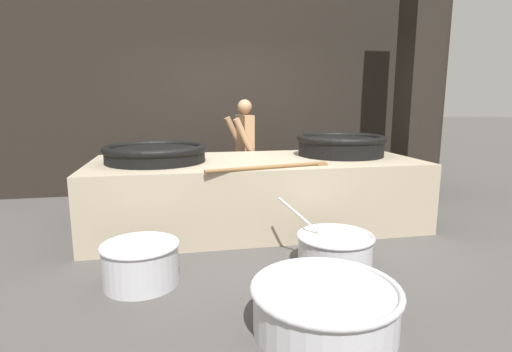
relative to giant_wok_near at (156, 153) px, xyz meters
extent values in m
plane|color=#474442|center=(1.16, -0.03, -0.91)|extent=(60.00, 60.00, 0.00)
cube|color=black|center=(1.16, 2.09, 0.97)|extent=(7.85, 0.24, 3.75)
cube|color=black|center=(3.73, 0.76, 0.97)|extent=(0.47, 0.47, 3.75)
cube|color=tan|center=(1.16, -0.03, -0.51)|extent=(3.81, 1.59, 0.80)
cylinder|color=black|center=(0.00, 0.00, -0.03)|extent=(1.11, 1.11, 0.15)
torus|color=black|center=(0.00, 0.00, 0.05)|extent=(1.16, 1.16, 0.09)
cylinder|color=black|center=(2.28, 0.11, 0.00)|extent=(1.07, 1.07, 0.22)
torus|color=black|center=(2.28, 0.11, 0.11)|extent=(1.11, 1.11, 0.09)
cylinder|color=brown|center=(1.15, -0.72, -0.09)|extent=(1.34, 0.34, 0.04)
cube|color=brown|center=(1.76, -0.59, -0.10)|extent=(0.14, 0.12, 0.02)
cylinder|color=#9E7551|center=(1.22, 0.99, -0.54)|extent=(0.11, 0.11, 0.74)
cylinder|color=#9E7551|center=(1.20, 1.15, -0.54)|extent=(0.11, 0.11, 0.74)
cube|color=olive|center=(1.21, 1.07, -0.39)|extent=(0.21, 0.25, 0.48)
cube|color=#9E7551|center=(1.21, 1.07, 0.11)|extent=(0.21, 0.47, 0.55)
cylinder|color=#9E7551|center=(1.15, 0.83, 0.11)|extent=(0.31, 0.13, 0.50)
cylinder|color=#9E7551|center=(1.09, 1.28, 0.11)|extent=(0.31, 0.13, 0.50)
sphere|color=#9E7551|center=(1.21, 1.07, 0.50)|extent=(0.21, 0.21, 0.21)
cylinder|color=#B7B7BC|center=(1.61, -1.40, -0.76)|extent=(0.67, 0.67, 0.28)
torus|color=#B7B7BC|center=(1.61, -1.40, -0.62)|extent=(0.70, 0.70, 0.03)
cylinder|color=orange|center=(1.61, -1.40, -0.70)|extent=(0.59, 0.59, 0.07)
cylinder|color=orange|center=(1.65, -1.38, -0.65)|extent=(0.06, 0.05, 0.03)
cylinder|color=orange|center=(1.53, -1.36, -0.65)|extent=(0.06, 0.05, 0.04)
cylinder|color=orange|center=(1.64, -1.39, -0.65)|extent=(0.04, 0.04, 0.03)
cylinder|color=orange|center=(1.58, -1.39, -0.65)|extent=(0.05, 0.05, 0.03)
cylinder|color=orange|center=(1.75, -1.24, -0.65)|extent=(0.05, 0.05, 0.03)
cylinder|color=orange|center=(1.61, -1.40, -0.65)|extent=(0.06, 0.06, 0.04)
cylinder|color=orange|center=(1.46, -1.35, -0.64)|extent=(0.06, 0.07, 0.04)
cylinder|color=orange|center=(1.51, -1.25, -0.65)|extent=(0.04, 0.05, 0.03)
cylinder|color=orange|center=(1.72, -1.39, -0.64)|extent=(0.05, 0.05, 0.04)
cylinder|color=orange|center=(1.70, -1.21, -0.65)|extent=(0.04, 0.04, 0.03)
sphere|color=#B7B7BC|center=(1.52, -1.33, -0.63)|extent=(0.12, 0.12, 0.12)
cylinder|color=#B7B7BC|center=(1.34, -1.20, -0.48)|extent=(0.37, 0.29, 0.32)
cylinder|color=#B7B7BC|center=(1.14, -2.37, -0.76)|extent=(0.93, 0.93, 0.29)
torus|color=#B7B7BC|center=(1.14, -2.37, -0.61)|extent=(0.98, 0.98, 0.05)
cylinder|color=tan|center=(1.14, -2.37, -0.69)|extent=(0.82, 0.82, 0.07)
cylinder|color=#B7B7BC|center=(-0.09, -1.43, -0.74)|extent=(0.61, 0.61, 0.33)
torus|color=#B7B7BC|center=(-0.09, -1.43, -0.57)|extent=(0.64, 0.64, 0.03)
cylinder|color=#6B9347|center=(-0.09, -1.43, -0.66)|extent=(0.53, 0.53, 0.08)
camera|label=1|loc=(0.23, -4.62, 0.57)|focal=28.00mm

